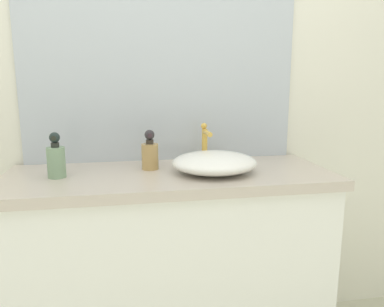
{
  "coord_description": "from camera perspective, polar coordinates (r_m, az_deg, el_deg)",
  "views": [
    {
      "loc": [
        -0.11,
        -1.03,
        1.25
      ],
      "look_at": [
        0.16,
        0.41,
        0.96
      ],
      "focal_mm": 34.5,
      "sensor_mm": 36.0,
      "label": 1
    }
  ],
  "objects": [
    {
      "name": "lotion_bottle",
      "position": [
        1.52,
        -20.27,
        -0.84
      ],
      "size": [
        0.07,
        0.07,
        0.18
      ],
      "color": "gray",
      "rests_on": "vanity_counter"
    },
    {
      "name": "vanity_counter",
      "position": [
        1.68,
        -3.28,
        -17.58
      ],
      "size": [
        1.34,
        0.52,
        0.88
      ],
      "color": "white",
      "rests_on": "ground"
    },
    {
      "name": "faucet",
      "position": [
        1.66,
        2.07,
        2.14
      ],
      "size": [
        0.03,
        0.14,
        0.18
      ],
      "color": "gold",
      "rests_on": "vanity_counter"
    },
    {
      "name": "wall_mirror_panel",
      "position": [
        1.74,
        -4.73,
        14.13
      ],
      "size": [
        1.25,
        0.01,
        0.92
      ],
      "primitive_type": "cube",
      "color": "#B2BCC6",
      "rests_on": "vanity_counter"
    },
    {
      "name": "sink_basin",
      "position": [
        1.51,
        3.47,
        -1.41
      ],
      "size": [
        0.35,
        0.32,
        0.08
      ],
      "primitive_type": "ellipsoid",
      "color": "white",
      "rests_on": "vanity_counter"
    },
    {
      "name": "soap_dispenser",
      "position": [
        1.57,
        -6.52,
        0.0
      ],
      "size": [
        0.07,
        0.07,
        0.17
      ],
      "color": "tan",
      "rests_on": "vanity_counter"
    },
    {
      "name": "bathroom_wall_rear",
      "position": [
        1.77,
        -7.08,
        12.63
      ],
      "size": [
        6.0,
        0.06,
        2.6
      ],
      "primitive_type": "cube",
      "color": "silver",
      "rests_on": "ground"
    }
  ]
}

